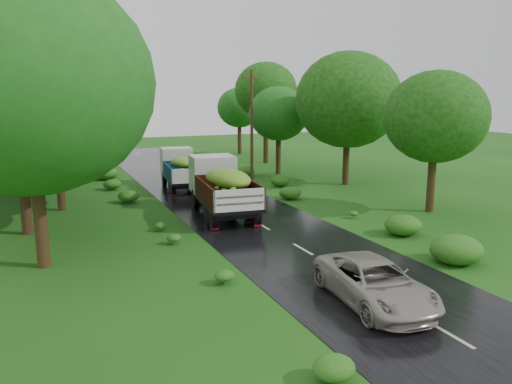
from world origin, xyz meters
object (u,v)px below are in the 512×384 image
truck_near (221,184)px  car (375,283)px  truck_far (181,167)px  utility_pole (252,125)px

truck_near → car: size_ratio=1.49×
car → truck_far: bearing=96.6°
truck_near → truck_far: (0.03, 8.10, -0.19)m
truck_far → car: (0.35, -20.67, -0.75)m
car → utility_pole: utility_pole is taller
truck_far → car: truck_far is taller
truck_far → utility_pole: bearing=11.5°
car → utility_pole: 22.04m
car → utility_pole: bearing=82.3°
car → utility_pole: size_ratio=0.60×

